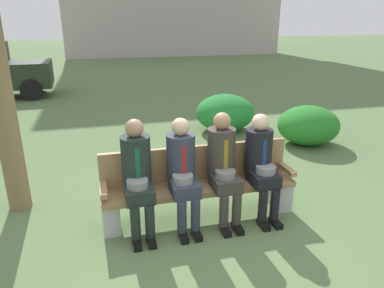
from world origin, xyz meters
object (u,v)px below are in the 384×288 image
(park_bench, at_px, (199,184))
(seated_man_centerleft, at_px, (183,168))
(shrub_near_bench, at_px, (225,113))
(shrub_mid_lawn, at_px, (308,125))
(seated_man_rightmost, at_px, (261,161))
(seated_man_leftmost, at_px, (137,172))
(seated_man_centerright, at_px, (223,163))

(park_bench, distance_m, seated_man_centerleft, 0.40)
(park_bench, distance_m, shrub_near_bench, 3.70)
(park_bench, distance_m, shrub_mid_lawn, 3.53)
(shrub_near_bench, xyz_separation_m, shrub_mid_lawn, (1.30, -1.26, -0.02))
(shrub_mid_lawn, bearing_deg, seated_man_rightmost, -132.87)
(seated_man_leftmost, xyz_separation_m, shrub_mid_lawn, (3.60, 2.23, -0.36))
(park_bench, bearing_deg, seated_man_centerleft, -150.52)
(seated_man_centerright, xyz_separation_m, seated_man_rightmost, (0.50, -0.00, -0.02))
(seated_man_rightmost, relative_size, shrub_near_bench, 1.01)
(seated_man_rightmost, bearing_deg, park_bench, 169.91)
(seated_man_centerright, relative_size, shrub_mid_lawn, 1.10)
(seated_man_leftmost, distance_m, seated_man_centerright, 1.03)
(seated_man_leftmost, height_order, shrub_near_bench, seated_man_leftmost)
(park_bench, bearing_deg, seated_man_rightmost, -10.09)
(seated_man_rightmost, height_order, shrub_mid_lawn, seated_man_rightmost)
(seated_man_centerright, xyz_separation_m, shrub_mid_lawn, (2.57, 2.23, -0.37))
(park_bench, xyz_separation_m, shrub_near_bench, (1.54, 3.36, -0.03))
(shrub_near_bench, relative_size, shrub_mid_lawn, 1.06)
(seated_man_centerleft, height_order, seated_man_centerright, seated_man_centerright)
(seated_man_centerright, height_order, seated_man_rightmost, seated_man_centerright)
(park_bench, distance_m, seated_man_centerright, 0.43)
(park_bench, relative_size, seated_man_rightmost, 1.84)
(park_bench, bearing_deg, shrub_near_bench, 65.38)
(seated_man_centerright, distance_m, seated_man_rightmost, 0.50)
(shrub_mid_lawn, bearing_deg, park_bench, -143.52)
(park_bench, height_order, seated_man_leftmost, seated_man_leftmost)
(shrub_mid_lawn, bearing_deg, seated_man_centerright, -139.05)
(park_bench, distance_m, seated_man_rightmost, 0.83)
(seated_man_centerleft, xyz_separation_m, seated_man_rightmost, (1.00, -0.00, -0.01))
(seated_man_centerleft, distance_m, shrub_mid_lawn, 3.81)
(seated_man_centerleft, distance_m, shrub_near_bench, 3.93)
(seated_man_leftmost, distance_m, shrub_near_bench, 4.20)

